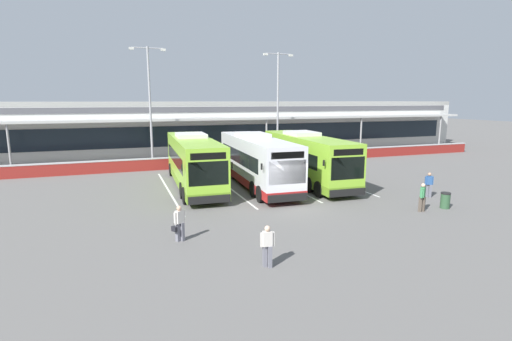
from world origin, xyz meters
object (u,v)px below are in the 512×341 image
Objects in this scene: lamp_post_west at (150,99)px; litter_bin at (445,200)px; lamp_post_centre at (278,99)px; pedestrian_in_dark_coat at (267,245)px; pedestrian_with_handbag at (179,223)px; coach_bus_left_centre at (256,161)px; pedestrian_near_bin at (422,196)px; coach_bus_leftmost at (193,162)px; coach_bus_centre at (306,159)px; pedestrian_child at (429,184)px.

lamp_post_west is 26.26m from litter_bin.
lamp_post_centre is 11.83× the size of litter_bin.
lamp_post_centre is at bearing 66.17° from pedestrian_in_dark_coat.
pedestrian_with_handbag is 25.90m from lamp_post_centre.
lamp_post_west is at bearing 124.56° from litter_bin.
coach_bus_left_centre reaches higher than pedestrian_in_dark_coat.
lamp_post_centre is (0.24, 21.25, 5.42)m from pedestrian_near_bin.
litter_bin is at bearing -40.22° from coach_bus_leftmost.
coach_bus_leftmost is at bearing 164.88° from coach_bus_left_centre.
lamp_post_centre is (13.00, 0.09, 0.00)m from lamp_post_west.
coach_bus_centre is 7.56× the size of pedestrian_near_bin.
coach_bus_centre is at bearing -102.58° from lamp_post_centre.
litter_bin is at bearing -66.10° from coach_bus_centre.
lamp_post_centre is at bearing 77.42° from coach_bus_centre.
pedestrian_child is (16.28, 2.44, 0.02)m from pedestrian_with_handbag.
pedestrian_in_dark_coat is 13.20m from litter_bin.
coach_bus_left_centre is at bearing -61.44° from lamp_post_west.
coach_bus_leftmost is at bearing 139.78° from litter_bin.
litter_bin is (15.27, 0.09, -0.39)m from pedestrian_with_handbag.
pedestrian_near_bin is at bearing -75.77° from coach_bus_centre.
coach_bus_left_centre is at bearing 53.39° from pedestrian_with_handbag.
pedestrian_near_bin is at bearing -138.92° from pedestrian_child.
coach_bus_centre reaches higher than litter_bin.
coach_bus_centre is 1.11× the size of lamp_post_west.
litter_bin is (1.76, 0.07, -0.41)m from pedestrian_near_bin.
pedestrian_child reaches higher than litter_bin.
litter_bin is at bearing -113.37° from pedestrian_child.
pedestrian_near_bin is 21.93m from lamp_post_centre.
coach_bus_left_centre is 11.91m from pedestrian_with_handbag.
pedestrian_child is 0.15× the size of lamp_post_west.
coach_bus_leftmost and coach_bus_left_centre have the same top height.
coach_bus_centre is (8.41, -1.24, 0.00)m from coach_bus_leftmost.
coach_bus_centre is 15.77m from pedestrian_in_dark_coat.
pedestrian_child is 3.69m from pedestrian_near_bin.
coach_bus_leftmost is 16.51m from litter_bin.
coach_bus_left_centre is 11.51m from pedestrian_near_bin.
pedestrian_child is (9.20, -7.09, -0.91)m from coach_bus_left_centre.
pedestrian_in_dark_coat is 27.96m from lamp_post_centre.
coach_bus_centre is 10.35m from litter_bin.
coach_bus_leftmost is 1.11× the size of lamp_post_centre.
pedestrian_child is at bearing 8.53° from pedestrian_with_handbag.
pedestrian_child is 2.60m from litter_bin.
lamp_post_west is at bearing 88.00° from pedestrian_with_handbag.
pedestrian_in_dark_coat is at bearing -160.50° from pedestrian_near_bin.
pedestrian_with_handbag is at bearing -179.68° from litter_bin.
coach_bus_centre reaches higher than pedestrian_with_handbag.
lamp_post_west is (-6.34, 11.65, 4.50)m from coach_bus_left_centre.
coach_bus_left_centre is 1.11× the size of lamp_post_west.
coach_bus_centre is 7.56× the size of pedestrian_with_handbag.
coach_bus_leftmost is 7.56× the size of pedestrian_in_dark_coat.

